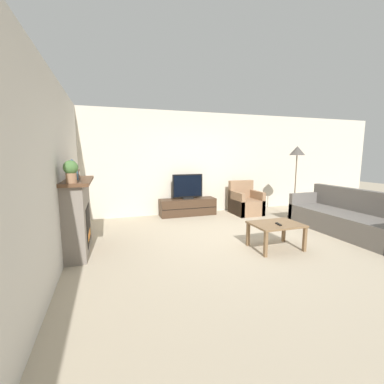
% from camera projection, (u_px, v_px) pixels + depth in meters
% --- Properties ---
extents(ground_plane, '(24.00, 24.00, 0.00)m').
position_uv_depth(ground_plane, '(235.00, 237.00, 4.96)').
color(ground_plane, tan).
extents(wall_back, '(12.00, 0.06, 2.70)m').
position_uv_depth(wall_back, '(196.00, 163.00, 6.95)').
color(wall_back, beige).
rests_on(wall_back, ground).
extents(wall_left, '(0.06, 12.00, 2.70)m').
position_uv_depth(wall_left, '(60.00, 170.00, 3.85)').
color(wall_left, beige).
rests_on(wall_left, ground).
extents(fireplace, '(0.43, 1.40, 1.19)m').
position_uv_depth(fireplace, '(78.00, 215.00, 4.19)').
color(fireplace, slate).
rests_on(fireplace, ground).
extents(mantel_vase_left, '(0.08, 0.08, 0.33)m').
position_uv_depth(mantel_vase_left, '(73.00, 171.00, 3.70)').
color(mantel_vase_left, '#385670').
rests_on(mantel_vase_left, fireplace).
extents(mantel_vase_centre_left, '(0.09, 0.09, 0.23)m').
position_uv_depth(mantel_vase_centre_left, '(75.00, 173.00, 4.00)').
color(mantel_vase_centre_left, '#385670').
rests_on(mantel_vase_centre_left, fireplace).
extents(mantel_clock, '(0.08, 0.11, 0.15)m').
position_uv_depth(mantel_clock, '(77.00, 174.00, 4.23)').
color(mantel_clock, brown).
rests_on(mantel_clock, fireplace).
extents(potted_plant, '(0.20, 0.20, 0.32)m').
position_uv_depth(potted_plant, '(71.00, 170.00, 3.53)').
color(potted_plant, '#936B4C').
rests_on(potted_plant, fireplace).
extents(tv_stand, '(1.47, 0.44, 0.44)m').
position_uv_depth(tv_stand, '(188.00, 207.00, 6.75)').
color(tv_stand, '#422D1E').
rests_on(tv_stand, ground).
extents(tv, '(0.81, 0.18, 0.64)m').
position_uv_depth(tv, '(188.00, 187.00, 6.67)').
color(tv, black).
rests_on(tv, tv_stand).
extents(armchair, '(0.70, 0.76, 0.88)m').
position_uv_depth(armchair, '(245.00, 203.00, 6.91)').
color(armchair, '#937051').
rests_on(armchair, ground).
extents(coffee_table, '(0.82, 0.61, 0.44)m').
position_uv_depth(coffee_table, '(276.00, 227.00, 4.32)').
color(coffee_table, brown).
rests_on(coffee_table, ground).
extents(remote, '(0.06, 0.15, 0.02)m').
position_uv_depth(remote, '(278.00, 224.00, 4.23)').
color(remote, black).
rests_on(remote, coffee_table).
extents(couch, '(0.88, 2.39, 0.88)m').
position_uv_depth(couch, '(348.00, 219.00, 5.18)').
color(couch, '#66605B').
rests_on(couch, ground).
extents(floor_lamp, '(0.38, 0.38, 1.79)m').
position_uv_depth(floor_lamp, '(297.00, 155.00, 6.36)').
color(floor_lamp, black).
rests_on(floor_lamp, ground).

